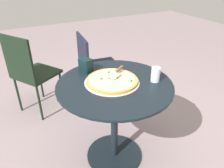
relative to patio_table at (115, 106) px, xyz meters
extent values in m
plane|color=gray|center=(0.00, 0.00, -0.54)|extent=(10.00, 10.00, 0.00)
cylinder|color=black|center=(0.00, 0.00, 0.20)|extent=(0.87, 0.87, 0.02)
cylinder|color=black|center=(0.00, 0.00, -0.17)|extent=(0.06, 0.06, 0.72)
cylinder|color=black|center=(0.00, 0.00, -0.53)|extent=(0.49, 0.49, 0.02)
cylinder|color=silver|center=(-0.01, 0.03, 0.21)|extent=(0.41, 0.41, 0.00)
cylinder|color=#D48F45|center=(-0.01, 0.03, 0.22)|extent=(0.39, 0.39, 0.02)
cylinder|color=beige|center=(-0.01, 0.03, 0.24)|extent=(0.35, 0.35, 0.00)
sphere|color=#ECE4CA|center=(0.01, 0.00, 0.24)|extent=(0.01, 0.01, 0.01)
sphere|color=white|center=(0.02, -0.07, 0.24)|extent=(0.02, 0.02, 0.02)
sphere|color=white|center=(0.00, 0.14, 0.24)|extent=(0.02, 0.02, 0.02)
sphere|color=#266429|center=(0.10, -0.07, 0.24)|extent=(0.02, 0.02, 0.02)
sphere|color=silver|center=(0.04, 0.05, 0.24)|extent=(0.02, 0.02, 0.02)
sphere|color=#F2DAC9|center=(0.00, 0.08, 0.24)|extent=(0.02, 0.02, 0.02)
sphere|color=#246C1F|center=(0.01, 0.11, 0.24)|extent=(0.02, 0.02, 0.02)
sphere|color=#2C6A1F|center=(-0.08, 0.06, 0.24)|extent=(0.02, 0.02, 0.02)
cube|color=silver|center=(0.01, 0.04, 0.26)|extent=(0.13, 0.12, 0.00)
cube|color=brown|center=(0.10, 0.10, 0.26)|extent=(0.10, 0.08, 0.02)
cylinder|color=silver|center=(0.29, -0.11, 0.27)|extent=(0.07, 0.07, 0.11)
cube|color=black|center=(-0.11, 0.29, 0.26)|extent=(0.11, 0.12, 0.11)
cube|color=black|center=(0.29, 0.89, -0.09)|extent=(0.48, 0.48, 0.03)
cube|color=black|center=(0.09, 0.92, 0.11)|extent=(0.07, 0.43, 0.38)
cylinder|color=black|center=(0.50, 1.06, -0.32)|extent=(0.02, 0.02, 0.44)
cylinder|color=black|center=(0.46, 0.69, -0.32)|extent=(0.02, 0.02, 0.44)
cylinder|color=black|center=(0.13, 1.10, -0.32)|extent=(0.02, 0.02, 0.44)
cylinder|color=black|center=(0.09, 0.73, -0.32)|extent=(0.02, 0.02, 0.44)
cube|color=black|center=(-0.42, 1.06, -0.09)|extent=(0.56, 0.56, 0.03)
cube|color=black|center=(-0.58, 0.96, 0.16)|extent=(0.24, 0.36, 0.46)
cylinder|color=black|center=(-0.36, 1.30, -0.32)|extent=(0.02, 0.02, 0.44)
cylinder|color=black|center=(-0.18, 1.00, -0.32)|extent=(0.02, 0.02, 0.44)
cylinder|color=black|center=(-0.65, 1.11, -0.32)|extent=(0.02, 0.02, 0.44)
cylinder|color=black|center=(-0.47, 0.82, -0.32)|extent=(0.02, 0.02, 0.44)
camera|label=1|loc=(-0.66, -1.22, 0.99)|focal=34.42mm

